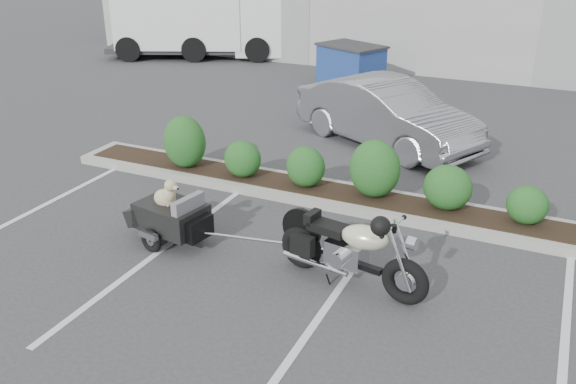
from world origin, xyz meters
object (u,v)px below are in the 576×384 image
at_px(pet_trailer, 171,215).
at_px(dumpster, 351,65).
at_px(sedan, 387,114).
at_px(delivery_truck, 202,14).
at_px(motorcycle, 350,251).

relative_size(pet_trailer, dumpster, 0.81).
bearing_deg(sedan, dumpster, 53.87).
height_order(sedan, delivery_truck, delivery_truck).
bearing_deg(pet_trailer, dumpster, 104.39).
xyz_separation_m(pet_trailer, delivery_truck, (-7.01, 12.07, 1.01)).
distance_m(motorcycle, sedan, 5.67).
distance_m(pet_trailer, sedan, 5.76).
bearing_deg(delivery_truck, pet_trailer, -83.30).
bearing_deg(delivery_truck, motorcycle, -74.46).
height_order(sedan, dumpster, sedan).
bearing_deg(dumpster, sedan, -37.40).
relative_size(sedan, dumpster, 1.94).
bearing_deg(pet_trailer, motorcycle, 9.43).
height_order(motorcycle, dumpster, motorcycle).
xyz_separation_m(motorcycle, delivery_truck, (-9.79, 12.09, 0.94)).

